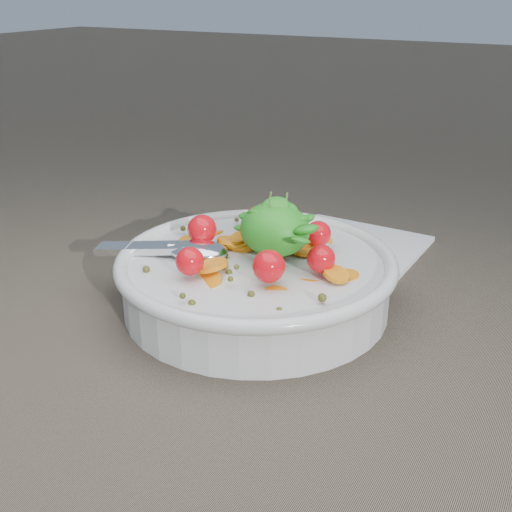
% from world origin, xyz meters
% --- Properties ---
extents(ground, '(6.00, 6.00, 0.00)m').
position_xyz_m(ground, '(0.00, 0.00, 0.00)').
color(ground, '#695D4B').
rests_on(ground, ground).
extents(bowl, '(0.30, 0.27, 0.12)m').
position_xyz_m(bowl, '(0.02, -0.02, 0.03)').
color(bowl, silver).
rests_on(bowl, ground).
extents(napkin, '(0.17, 0.15, 0.01)m').
position_xyz_m(napkin, '(0.05, 0.17, 0.00)').
color(napkin, white).
rests_on(napkin, ground).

